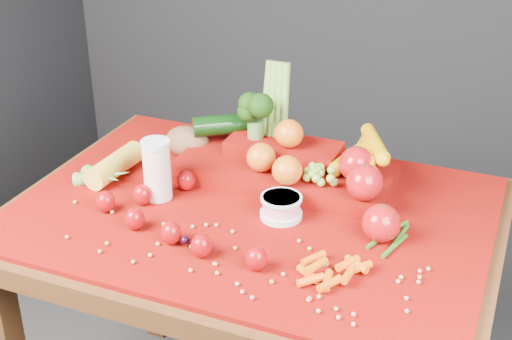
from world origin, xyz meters
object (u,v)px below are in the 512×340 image
at_px(milk_glass, 157,168).
at_px(yogurt_bowl, 281,206).
at_px(table, 253,247).
at_px(produce_mound, 296,161).

bearing_deg(milk_glass, yogurt_bowl, 4.85).
bearing_deg(yogurt_bowl, milk_glass, -175.15).
height_order(table, milk_glass, milk_glass).
bearing_deg(produce_mound, milk_glass, -145.02).
bearing_deg(yogurt_bowl, produce_mound, 98.42).
xyz_separation_m(milk_glass, produce_mound, (0.27, 0.19, -0.02)).
xyz_separation_m(table, produce_mound, (0.05, 0.15, 0.17)).
relative_size(table, milk_glass, 7.58).
bearing_deg(produce_mound, table, -107.80).
relative_size(table, produce_mound, 1.86).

